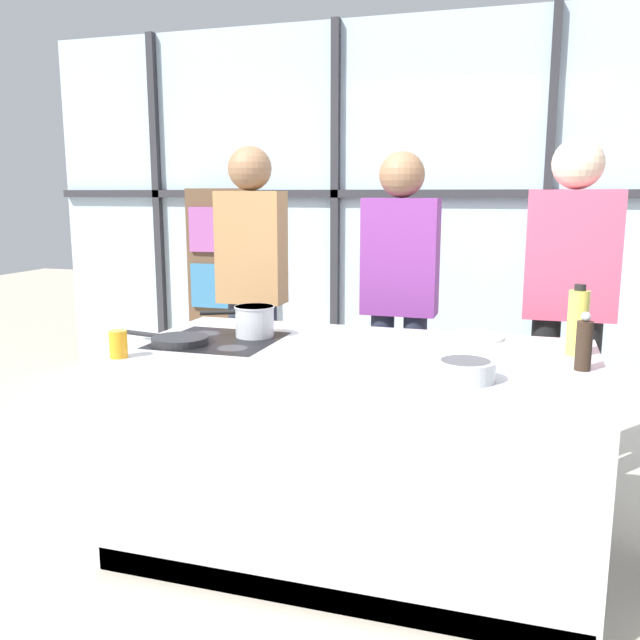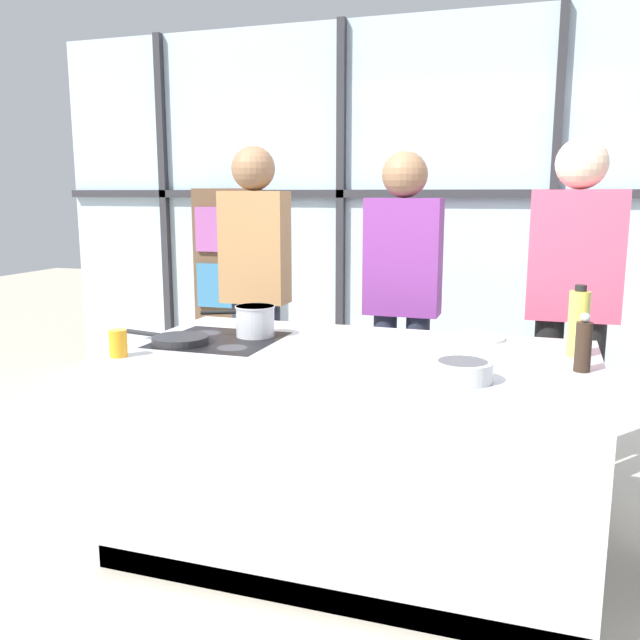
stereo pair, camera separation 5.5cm
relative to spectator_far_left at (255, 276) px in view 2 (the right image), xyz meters
The scene contains 14 objects.
ground_plane 1.68m from the spectator_far_left, 47.38° to the right, with size 18.00×18.00×0.00m, color #BCB29E.
back_window_wall 1.70m from the spectator_far_left, 58.03° to the left, with size 6.40×0.10×2.80m.
bookshelf 1.48m from the spectator_far_left, 122.45° to the left, with size 0.54×0.19×1.58m.
demo_island 1.44m from the spectator_far_left, 47.47° to the right, with size 1.96×1.03×0.89m.
spectator_far_left is the anchor object (origin of this frame).
spectator_center_left 0.88m from the spectator_far_left, ahead, with size 0.41×0.25×1.77m.
spectator_center_right 1.77m from the spectator_far_left, ahead, with size 0.45×0.25×1.82m.
frying_pan 1.10m from the spectator_far_left, 84.28° to the right, with size 0.44×0.25×0.04m.
saucepan 0.92m from the spectator_far_left, 66.41° to the right, with size 0.32×0.21×0.14m.
white_plate 1.47m from the spectator_far_left, 23.08° to the right, with size 0.27×0.27×0.01m, color white.
mixing_bowl 1.89m from the spectator_far_left, 43.60° to the right, with size 0.21×0.21×0.07m.
oil_bottle 1.93m from the spectator_far_left, 23.76° to the right, with size 0.08×0.08×0.29m.
pepper_grinder 2.05m from the spectator_far_left, 30.09° to the right, with size 0.06×0.06×0.22m.
juice_glass_near 1.38m from the spectator_far_left, 89.92° to the right, with size 0.07×0.07×0.11m, color orange.
Camera 2 is at (0.74, -2.69, 1.54)m, focal length 38.00 mm.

